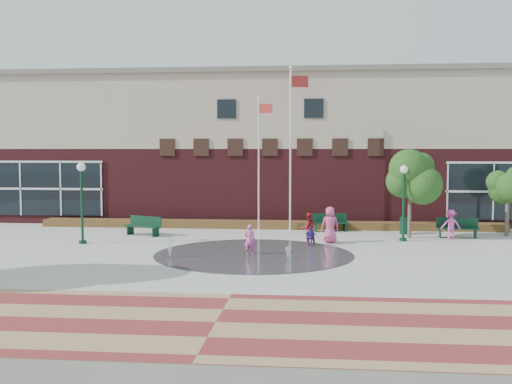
# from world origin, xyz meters

# --- Properties ---
(ground) EXTENTS (120.00, 120.00, 0.00)m
(ground) POSITION_xyz_m (0.00, 0.00, 0.00)
(ground) COLOR #666056
(ground) RESTS_ON ground
(plaza_concrete) EXTENTS (46.00, 18.00, 0.01)m
(plaza_concrete) POSITION_xyz_m (0.00, 4.00, 0.00)
(plaza_concrete) COLOR #A8A8A0
(plaza_concrete) RESTS_ON ground
(paver_band) EXTENTS (46.00, 6.00, 0.01)m
(paver_band) POSITION_xyz_m (0.00, -7.00, 0.00)
(paver_band) COLOR maroon
(paver_band) RESTS_ON ground
(splash_pad) EXTENTS (8.40, 8.40, 0.01)m
(splash_pad) POSITION_xyz_m (0.00, 3.00, 0.00)
(splash_pad) COLOR #383A3D
(splash_pad) RESTS_ON ground
(library_building) EXTENTS (44.40, 10.40, 9.20)m
(library_building) POSITION_xyz_m (0.00, 17.48, 4.64)
(library_building) COLOR #551B20
(library_building) RESTS_ON ground
(flower_bed) EXTENTS (26.00, 1.20, 0.40)m
(flower_bed) POSITION_xyz_m (0.00, 11.60, 0.00)
(flower_bed) COLOR maroon
(flower_bed) RESTS_ON ground
(flagpole_left) EXTENTS (0.79, 0.37, 7.18)m
(flagpole_left) POSITION_xyz_m (-0.29, 8.91, 4.00)
(flagpole_left) COLOR white
(flagpole_left) RESTS_ON ground
(flagpole_right) EXTENTS (1.04, 0.48, 8.98)m
(flagpole_right) POSITION_xyz_m (1.29, 10.85, 5.01)
(flagpole_right) COLOR white
(flagpole_right) RESTS_ON ground
(lamp_left) EXTENTS (0.41, 0.41, 3.84)m
(lamp_left) POSITION_xyz_m (-8.34, 5.21, 2.39)
(lamp_left) COLOR #0F3320
(lamp_left) RESTS_ON ground
(lamp_right) EXTENTS (0.39, 0.39, 3.69)m
(lamp_right) POSITION_xyz_m (6.85, 7.44, 2.29)
(lamp_right) COLOR #0F3320
(lamp_right) RESTS_ON ground
(bench_left) EXTENTS (2.06, 1.32, 1.01)m
(bench_left) POSITION_xyz_m (-6.25, 8.10, 0.33)
(bench_left) COLOR #0F3320
(bench_left) RESTS_ON ground
(bench_mid) EXTENTS (2.01, 0.90, 0.98)m
(bench_mid) POSITION_xyz_m (3.42, 10.60, 0.32)
(bench_mid) COLOR #0F3320
(bench_mid) RESTS_ON ground
(bench_right) EXTENTS (2.08, 0.74, 1.02)m
(bench_right) POSITION_xyz_m (9.72, 8.71, 0.33)
(bench_right) COLOR #0F3320
(bench_right) RESTS_ON ground
(trash_can) EXTENTS (0.61, 0.61, 1.00)m
(trash_can) POSITION_xyz_m (7.33, 9.96, 0.51)
(trash_can) COLOR #0F3320
(trash_can) RESTS_ON ground
(tree_mid) EXTENTS (2.60, 2.60, 4.39)m
(tree_mid) POSITION_xyz_m (7.31, 8.48, 3.20)
(tree_mid) COLOR #4D4032
(tree_mid) RESTS_ON ground
(tree_small_right) EXTENTS (2.17, 2.17, 3.71)m
(tree_small_right) POSITION_xyz_m (12.42, 9.75, 2.71)
(tree_small_right) COLOR #4D4032
(tree_small_right) RESTS_ON ground
(water_jet_a) EXTENTS (0.39, 0.39, 0.76)m
(water_jet_a) POSITION_xyz_m (-3.36, 1.96, 0.00)
(water_jet_a) COLOR white
(water_jet_a) RESTS_ON ground
(water_jet_b) EXTENTS (0.21, 0.21, 0.48)m
(water_jet_b) POSITION_xyz_m (1.47, 1.96, 0.00)
(water_jet_b) COLOR white
(water_jet_b) RESTS_ON ground
(child_splash) EXTENTS (0.50, 0.34, 1.31)m
(child_splash) POSITION_xyz_m (-0.16, 2.95, 0.65)
(child_splash) COLOR #DB4CA6
(child_splash) RESTS_ON ground
(adult_red) EXTENTS (0.90, 0.80, 1.52)m
(adult_red) POSITION_xyz_m (2.28, 5.92, 0.76)
(adult_red) COLOR #AC1D22
(adult_red) RESTS_ON ground
(adult_pink) EXTENTS (0.95, 0.72, 1.74)m
(adult_pink) POSITION_xyz_m (3.30, 6.59, 0.87)
(adult_pink) COLOR #DF4A87
(adult_pink) RESTS_ON ground
(child_blue) EXTENTS (0.58, 0.31, 0.94)m
(child_blue) POSITION_xyz_m (2.38, 5.38, 0.47)
(child_blue) COLOR #302DA9
(child_blue) RESTS_ON ground
(person_bench) EXTENTS (0.96, 0.56, 1.49)m
(person_bench) POSITION_xyz_m (9.30, 8.36, 0.74)
(person_bench) COLOR #EF4BB4
(person_bench) RESTS_ON ground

